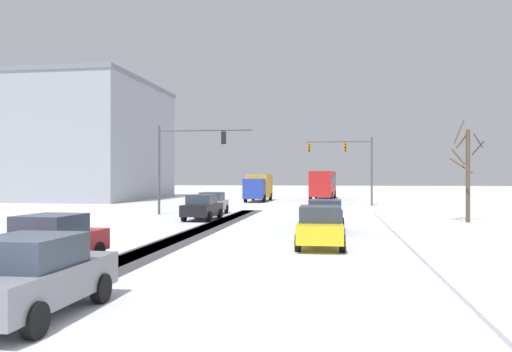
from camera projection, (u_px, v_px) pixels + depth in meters
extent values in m
cube|color=#424247|center=(185.00, 235.00, 24.52)|extent=(1.12, 35.98, 0.01)
cube|color=#424247|center=(198.00, 235.00, 24.42)|extent=(1.18, 35.98, 0.01)
cube|color=#424247|center=(187.00, 235.00, 24.50)|extent=(0.95, 35.98, 0.01)
cube|color=white|center=(454.00, 243.00, 21.08)|extent=(4.00, 35.98, 0.12)
cylinder|color=#47474C|center=(372.00, 171.00, 48.96)|extent=(0.18, 0.18, 6.50)
cylinder|color=#47474C|center=(339.00, 142.00, 49.21)|extent=(6.23, 0.58, 0.12)
cube|color=#B79319|center=(345.00, 147.00, 49.16)|extent=(0.34, 0.26, 0.90)
sphere|color=red|center=(345.00, 144.00, 49.00)|extent=(0.20, 0.20, 0.20)
sphere|color=black|center=(345.00, 147.00, 49.00)|extent=(0.20, 0.20, 0.20)
sphere|color=black|center=(345.00, 150.00, 49.00)|extent=(0.20, 0.20, 0.20)
cube|color=#B79319|center=(309.00, 148.00, 49.43)|extent=(0.34, 0.26, 0.90)
sphere|color=red|center=(309.00, 144.00, 49.27)|extent=(0.20, 0.20, 0.20)
sphere|color=black|center=(309.00, 147.00, 49.27)|extent=(0.20, 0.20, 0.20)
sphere|color=black|center=(309.00, 151.00, 49.27)|extent=(0.20, 0.20, 0.20)
cylinder|color=#47474C|center=(159.00, 170.00, 37.59)|extent=(0.18, 0.18, 6.50)
cylinder|color=#47474C|center=(205.00, 130.00, 37.12)|extent=(6.87, 0.21, 0.12)
cube|color=black|center=(224.00, 138.00, 36.93)|extent=(0.32, 0.24, 0.90)
sphere|color=red|center=(224.00, 134.00, 37.08)|extent=(0.20, 0.20, 0.20)
sphere|color=black|center=(224.00, 138.00, 37.08)|extent=(0.20, 0.20, 0.20)
sphere|color=black|center=(224.00, 142.00, 37.08)|extent=(0.20, 0.20, 0.20)
cube|color=silver|center=(212.00, 205.00, 37.58)|extent=(1.83, 4.15, 0.70)
cube|color=#2D3847|center=(212.00, 196.00, 37.44)|extent=(1.62, 1.95, 0.60)
cylinder|color=black|center=(205.00, 209.00, 38.94)|extent=(0.24, 0.65, 0.64)
cylinder|color=black|center=(226.00, 209.00, 38.75)|extent=(0.24, 0.65, 0.64)
cylinder|color=black|center=(197.00, 211.00, 36.42)|extent=(0.24, 0.65, 0.64)
cylinder|color=black|center=(220.00, 211.00, 36.22)|extent=(0.24, 0.65, 0.64)
cube|color=black|center=(202.00, 209.00, 32.82)|extent=(1.83, 4.15, 0.70)
cube|color=#2D3847|center=(202.00, 199.00, 32.67)|extent=(1.62, 1.95, 0.60)
cylinder|color=black|center=(196.00, 213.00, 34.22)|extent=(0.24, 0.65, 0.64)
cylinder|color=black|center=(220.00, 214.00, 33.92)|extent=(0.24, 0.65, 0.64)
cylinder|color=black|center=(184.00, 216.00, 31.72)|extent=(0.24, 0.65, 0.64)
cylinder|color=black|center=(209.00, 217.00, 31.42)|extent=(0.24, 0.65, 0.64)
cube|color=#233899|center=(325.00, 219.00, 25.59)|extent=(1.74, 4.12, 0.70)
cube|color=#2D3847|center=(325.00, 206.00, 25.44)|extent=(1.58, 1.91, 0.60)
cylinder|color=black|center=(311.00, 223.00, 26.97)|extent=(0.23, 0.64, 0.64)
cylinder|color=black|center=(342.00, 224.00, 26.71)|extent=(0.23, 0.64, 0.64)
cylinder|color=black|center=(307.00, 228.00, 24.47)|extent=(0.23, 0.64, 0.64)
cylinder|color=black|center=(342.00, 229.00, 24.20)|extent=(0.23, 0.64, 0.64)
cube|color=yellow|center=(320.00, 230.00, 20.15)|extent=(1.77, 4.13, 0.70)
cube|color=#2D3847|center=(320.00, 214.00, 20.00)|extent=(1.59, 1.93, 0.60)
cylinder|color=black|center=(301.00, 235.00, 21.51)|extent=(0.23, 0.64, 0.64)
cylinder|color=black|center=(340.00, 236.00, 21.29)|extent=(0.23, 0.64, 0.64)
cylinder|color=black|center=(298.00, 243.00, 19.00)|extent=(0.23, 0.64, 0.64)
cylinder|color=black|center=(342.00, 244.00, 18.78)|extent=(0.23, 0.64, 0.64)
cube|color=red|center=(53.00, 245.00, 15.68)|extent=(1.79, 4.14, 0.70)
cube|color=#2D3847|center=(51.00, 225.00, 15.53)|extent=(1.60, 1.93, 0.60)
cylinder|color=black|center=(53.00, 250.00, 17.07)|extent=(0.23, 0.64, 0.64)
cylinder|color=black|center=(98.00, 252.00, 16.79)|extent=(0.23, 0.64, 0.64)
cylinder|color=black|center=(2.00, 263.00, 14.56)|extent=(0.23, 0.64, 0.64)
cylinder|color=black|center=(54.00, 265.00, 14.28)|extent=(0.23, 0.64, 0.64)
cube|color=slate|center=(34.00, 283.00, 10.14)|extent=(1.72, 4.11, 0.70)
cube|color=#2D3847|center=(29.00, 251.00, 9.99)|extent=(1.57, 1.91, 0.60)
cylinder|color=black|center=(33.00, 286.00, 11.52)|extent=(0.22, 0.64, 0.64)
cylinder|color=black|center=(101.00, 288.00, 11.28)|extent=(0.22, 0.64, 0.64)
cylinder|color=black|center=(35.00, 320.00, 8.76)|extent=(0.22, 0.64, 0.64)
cube|color=#B21E1E|center=(323.00, 183.00, 62.59)|extent=(3.04, 11.11, 2.90)
cube|color=#283342|center=(323.00, 181.00, 62.59)|extent=(3.03, 10.23, 0.90)
cylinder|color=black|center=(331.00, 197.00, 58.58)|extent=(0.35, 0.97, 0.96)
cylinder|color=black|center=(310.00, 196.00, 59.06)|extent=(0.35, 0.97, 0.96)
cylinder|color=black|center=(335.00, 194.00, 65.59)|extent=(0.35, 0.97, 0.96)
cylinder|color=black|center=(316.00, 194.00, 66.06)|extent=(0.35, 0.97, 0.96)
cube|color=#233899|center=(254.00, 189.00, 54.66)|extent=(2.14, 2.24, 2.10)
cube|color=gold|center=(260.00, 186.00, 58.30)|extent=(2.29, 5.24, 2.60)
cylinder|color=black|center=(264.00, 199.00, 54.92)|extent=(0.29, 0.84, 0.84)
cylinder|color=black|center=(245.00, 198.00, 55.26)|extent=(0.29, 0.84, 0.84)
cylinder|color=black|center=(270.00, 197.00, 59.54)|extent=(0.29, 0.84, 0.84)
cylinder|color=black|center=(253.00, 197.00, 59.88)|extent=(0.29, 0.84, 0.84)
cylinder|color=brown|center=(468.00, 176.00, 31.04)|extent=(0.25, 0.25, 5.60)
cylinder|color=brown|center=(465.00, 136.00, 31.30)|extent=(0.60, 0.32, 0.81)
cylinder|color=brown|center=(459.00, 131.00, 31.48)|extent=(0.87, 0.94, 1.55)
cylinder|color=brown|center=(461.00, 166.00, 30.60)|extent=(1.14, 1.14, 0.96)
cylinder|color=brown|center=(458.00, 157.00, 30.92)|extent=(0.55, 1.33, 1.01)
cylinder|color=brown|center=(478.00, 141.00, 30.60)|extent=(0.83, 1.05, 0.83)
cylinder|color=brown|center=(478.00, 148.00, 31.12)|extent=(0.45, 1.30, 0.82)
cylinder|color=brown|center=(463.00, 140.00, 31.47)|extent=(0.93, 0.54, 1.08)
cube|color=#9399A3|center=(60.00, 143.00, 63.50)|extent=(22.61, 20.69, 13.70)
cube|color=slate|center=(60.00, 86.00, 63.50)|extent=(22.91, 20.99, 0.50)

